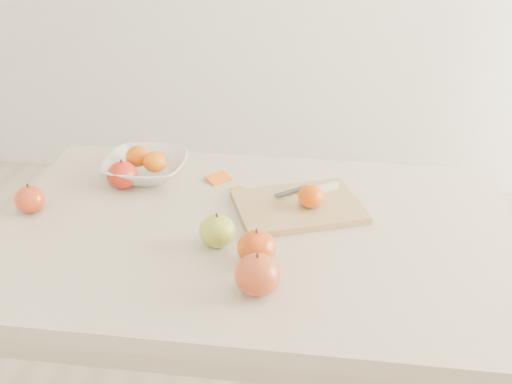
# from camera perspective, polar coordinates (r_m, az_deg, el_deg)

# --- Properties ---
(table) EXTENTS (1.20, 0.80, 0.75)m
(table) POSITION_cam_1_polar(r_m,az_deg,el_deg) (1.53, -0.26, -6.47)
(table) COLOR #C6B295
(table) RESTS_ON ground
(cutting_board) EXTENTS (0.35, 0.31, 0.02)m
(cutting_board) POSITION_cam_1_polar(r_m,az_deg,el_deg) (1.55, 3.77, -1.32)
(cutting_board) COLOR tan
(cutting_board) RESTS_ON table
(board_tangerine) EXTENTS (0.06, 0.06, 0.05)m
(board_tangerine) POSITION_cam_1_polar(r_m,az_deg,el_deg) (1.52, 4.91, -0.39)
(board_tangerine) COLOR #C73907
(board_tangerine) RESTS_ON cutting_board
(fruit_bowl) EXTENTS (0.22, 0.22, 0.05)m
(fruit_bowl) POSITION_cam_1_polar(r_m,az_deg,el_deg) (1.73, -9.73, 2.16)
(fruit_bowl) COLOR silver
(fruit_bowl) RESTS_ON table
(bowl_tangerine_near) EXTENTS (0.06, 0.06, 0.06)m
(bowl_tangerine_near) POSITION_cam_1_polar(r_m,az_deg,el_deg) (1.73, -10.50, 3.14)
(bowl_tangerine_near) COLOR orange
(bowl_tangerine_near) RESTS_ON fruit_bowl
(bowl_tangerine_far) EXTENTS (0.06, 0.06, 0.05)m
(bowl_tangerine_far) POSITION_cam_1_polar(r_m,az_deg,el_deg) (1.69, -8.98, 2.67)
(bowl_tangerine_far) COLOR orange
(bowl_tangerine_far) RESTS_ON fruit_bowl
(orange_peel_a) EXTENTS (0.07, 0.07, 0.01)m
(orange_peel_a) POSITION_cam_1_polar(r_m,az_deg,el_deg) (1.69, -3.35, 1.11)
(orange_peel_a) COLOR #E25B10
(orange_peel_a) RESTS_ON table
(orange_peel_b) EXTENTS (0.06, 0.05, 0.01)m
(orange_peel_b) POSITION_cam_1_polar(r_m,az_deg,el_deg) (1.64, -1.35, 0.10)
(orange_peel_b) COLOR orange
(orange_peel_b) RESTS_ON table
(paring_knife) EXTENTS (0.16, 0.09, 0.01)m
(paring_knife) POSITION_cam_1_polar(r_m,az_deg,el_deg) (1.60, 5.65, 0.29)
(paring_knife) COLOR silver
(paring_knife) RESTS_ON cutting_board
(apple_green) EXTENTS (0.08, 0.08, 0.07)m
(apple_green) POSITION_cam_1_polar(r_m,az_deg,el_deg) (1.40, -3.45, -3.47)
(apple_green) COLOR olive
(apple_green) RESTS_ON table
(apple_red_a) EXTENTS (0.08, 0.08, 0.07)m
(apple_red_a) POSITION_cam_1_polar(r_m,az_deg,el_deg) (1.68, -11.79, 1.49)
(apple_red_a) COLOR maroon
(apple_red_a) RESTS_ON table
(apple_red_c) EXTENTS (0.09, 0.09, 0.08)m
(apple_red_c) POSITION_cam_1_polar(r_m,az_deg,el_deg) (1.25, 0.12, -7.36)
(apple_red_c) COLOR maroon
(apple_red_c) RESTS_ON table
(apple_red_d) EXTENTS (0.07, 0.07, 0.07)m
(apple_red_d) POSITION_cam_1_polar(r_m,az_deg,el_deg) (1.62, -19.45, -0.61)
(apple_red_d) COLOR maroon
(apple_red_d) RESTS_ON table
(apple_red_e) EXTENTS (0.08, 0.08, 0.07)m
(apple_red_e) POSITION_cam_1_polar(r_m,az_deg,el_deg) (1.34, 0.05, -4.99)
(apple_red_e) COLOR #8A1203
(apple_red_e) RESTS_ON table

